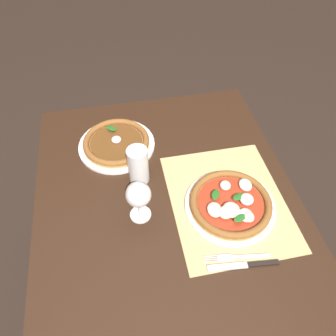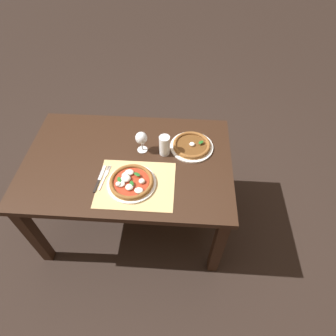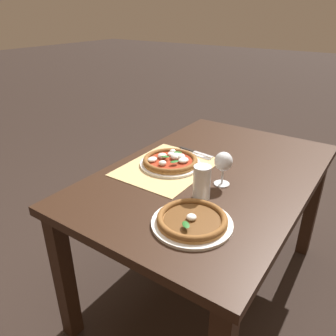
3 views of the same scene
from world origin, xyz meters
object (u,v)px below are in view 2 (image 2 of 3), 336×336
Objects in this scene: wine_glass at (141,139)px; knife at (100,179)px; fork at (105,177)px; pint_glass at (165,146)px; pizza_near at (131,182)px; pizza_far at (192,145)px.

wine_glass is 0.37m from knife.
fork is at bearing 21.49° from knife.
pint_glass is at bearing -6.79° from wine_glass.
pizza_near is at bearing -7.68° from knife.
pint_glass is (0.18, 0.28, 0.05)m from pizza_near.
pizza_near is at bearing -123.51° from pint_glass.
wine_glass is (0.03, 0.30, 0.08)m from pizza_near.
fork is 0.03m from knife.
pizza_near reaches higher than knife.
pizza_far is (0.37, 0.34, -0.01)m from pizza_near.
pizza_far reaches higher than fork.
wine_glass reaches higher than pint_glass.
pizza_far is 0.20m from pint_glass.
pint_glass is at bearing 56.49° from pizza_near.
pint_glass reaches higher than pizza_near.
pizza_far is 1.92× the size of wine_glass.
wine_glass is at bearing 48.93° from knife.
pint_glass is 0.72× the size of fork.
pizza_near is 0.18m from fork.
pint_glass is (0.15, -0.02, -0.04)m from wine_glass.
wine_glass is 0.16m from pint_glass.
pint_glass reaches higher than knife.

